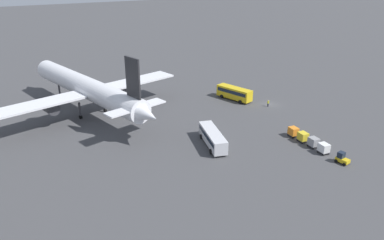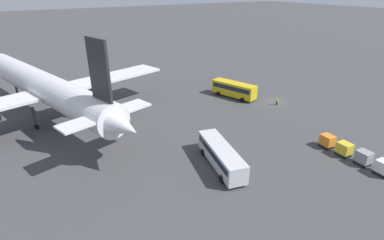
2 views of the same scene
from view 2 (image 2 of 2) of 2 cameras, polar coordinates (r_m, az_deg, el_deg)
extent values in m
plane|color=#424244|center=(67.64, 15.91, 3.33)|extent=(600.00, 600.00, 0.00)
cylinder|color=silver|center=(60.43, -26.51, 5.82)|extent=(44.95, 16.37, 5.11)
cone|color=silver|center=(39.94, -13.34, -1.01)|extent=(7.58, 6.13, 4.60)
cube|color=silver|center=(64.03, -14.96, 7.94)|extent=(10.94, 21.57, 0.44)
cube|color=#262628|center=(40.77, -17.31, 9.04)|extent=(4.46, 1.49, 8.17)
cube|color=silver|center=(42.35, -15.97, 0.96)|extent=(6.42, 13.64, 0.28)
cylinder|color=#38383D|center=(64.12, -17.79, 6.09)|extent=(5.95, 4.09, 2.81)
cylinder|color=#38383D|center=(76.20, -30.37, 4.84)|extent=(0.50, 0.50, 4.08)
cylinder|color=black|center=(76.66, -30.12, 3.73)|extent=(1.00, 0.71, 0.90)
cylinder|color=#38383D|center=(58.89, -27.78, 0.29)|extent=(0.50, 0.50, 4.08)
cylinder|color=black|center=(59.49, -27.48, -1.10)|extent=(1.00, 0.71, 0.90)
cylinder|color=#38383D|center=(61.03, -22.08, 2.18)|extent=(0.50, 0.50, 4.08)
cylinder|color=black|center=(61.61, -21.85, 0.81)|extent=(1.00, 0.71, 0.90)
cube|color=gold|center=(67.92, 7.98, 5.86)|extent=(10.58, 5.70, 2.94)
cube|color=#192333|center=(67.76, 8.01, 6.27)|extent=(9.81, 5.49, 0.94)
cylinder|color=black|center=(68.89, 5.04, 5.03)|extent=(1.04, 0.59, 1.00)
cylinder|color=black|center=(71.14, 6.40, 5.61)|extent=(1.04, 0.59, 1.00)
cylinder|color=black|center=(65.69, 9.55, 3.79)|extent=(1.04, 0.59, 1.00)
cylinder|color=black|center=(68.05, 10.82, 4.43)|extent=(1.04, 0.59, 1.00)
cube|color=silver|center=(41.90, 5.58, -6.70)|extent=(11.60, 5.42, 2.62)
cube|color=#192333|center=(41.67, 5.60, -6.17)|extent=(10.73, 5.23, 0.84)
cylinder|color=black|center=(44.85, 2.06, -6.20)|extent=(1.04, 0.54, 1.00)
cylinder|color=black|center=(45.79, 5.43, -5.61)|extent=(1.04, 0.54, 1.00)
cylinder|color=black|center=(39.44, 5.60, -11.11)|extent=(1.04, 0.54, 1.00)
cylinder|color=black|center=(40.51, 9.37, -10.29)|extent=(1.04, 0.54, 1.00)
cylinder|color=#1E1E2D|center=(65.79, 15.84, 3.13)|extent=(0.32, 0.32, 0.85)
cylinder|color=yellow|center=(65.53, 15.91, 3.74)|extent=(0.38, 0.38, 0.65)
sphere|color=tan|center=(65.38, 15.96, 4.11)|extent=(0.24, 0.24, 0.24)
cube|color=#38383D|center=(48.06, 32.54, -8.36)|extent=(2.12, 1.83, 0.10)
cube|color=silver|center=(47.66, 32.77, -7.49)|extent=(2.02, 1.74, 1.60)
cylinder|color=black|center=(47.95, 31.32, -8.45)|extent=(0.37, 0.15, 0.36)
cylinder|color=black|center=(48.96, 32.13, -7.97)|extent=(0.37, 0.15, 0.36)
cube|color=#38383D|center=(49.18, 29.71, -6.92)|extent=(2.12, 1.83, 0.10)
cube|color=gray|center=(48.79, 29.91, -6.06)|extent=(2.02, 1.74, 1.60)
cylinder|color=black|center=(49.11, 28.51, -6.99)|extent=(0.37, 0.15, 0.36)
cylinder|color=black|center=(50.10, 29.36, -6.57)|extent=(0.37, 0.15, 0.36)
cylinder|color=black|center=(48.48, 29.96, -7.75)|extent=(0.37, 0.15, 0.36)
cylinder|color=black|center=(49.48, 30.78, -7.30)|extent=(0.37, 0.15, 0.36)
cube|color=#38383D|center=(50.23, 26.86, -5.63)|extent=(2.12, 1.83, 0.10)
cube|color=gold|center=(49.84, 27.04, -4.78)|extent=(2.02, 1.74, 1.60)
cylinder|color=black|center=(50.21, 25.69, -5.69)|extent=(0.37, 0.15, 0.36)
cylinder|color=black|center=(51.17, 26.57, -5.30)|extent=(0.37, 0.15, 0.36)
cylinder|color=black|center=(49.50, 27.06, -6.42)|extent=(0.37, 0.15, 0.36)
cylinder|color=black|center=(50.47, 27.92, -6.01)|extent=(0.37, 0.15, 0.36)
cube|color=#38383D|center=(51.52, 24.23, -4.33)|extent=(2.12, 1.83, 0.10)
cube|color=orange|center=(51.15, 24.40, -3.50)|extent=(2.02, 1.74, 1.60)
cylinder|color=black|center=(51.55, 23.10, -4.39)|extent=(0.37, 0.15, 0.36)
cylinder|color=black|center=(52.48, 24.00, -4.04)|extent=(0.37, 0.15, 0.36)
cylinder|color=black|center=(50.77, 24.38, -5.09)|extent=(0.37, 0.15, 0.36)
cylinder|color=black|center=(51.72, 25.28, -4.72)|extent=(0.37, 0.15, 0.36)
camera|label=1|loc=(34.57, 172.37, -6.45)|focal=35.00mm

